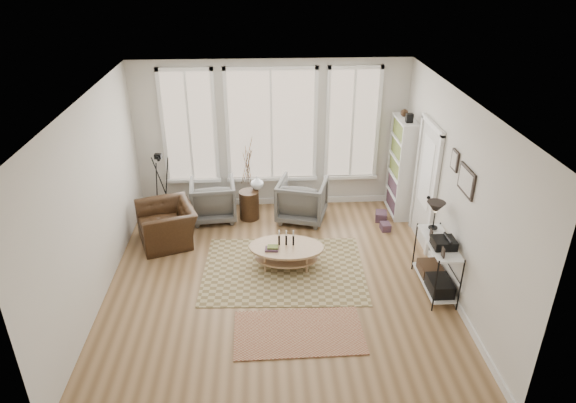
{
  "coord_description": "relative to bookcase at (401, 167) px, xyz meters",
  "views": [
    {
      "loc": [
        -0.19,
        -6.61,
        4.73
      ],
      "look_at": [
        0.2,
        0.6,
        1.1
      ],
      "focal_mm": 32.0,
      "sensor_mm": 36.0,
      "label": 1
    }
  ],
  "objects": [
    {
      "name": "armchair_right",
      "position": [
        -1.89,
        -0.18,
        -0.55
      ],
      "size": [
        1.08,
        1.1,
        0.81
      ],
      "primitive_type": "imported",
      "rotation": [
        0.0,
        0.0,
        2.86
      ],
      "color": "#605F5B",
      "rests_on": "ground"
    },
    {
      "name": "vase",
      "position": [
        -2.74,
        0.03,
        -0.27
      ],
      "size": [
        0.28,
        0.28,
        0.26
      ],
      "primitive_type": "imported",
      "rotation": [
        0.0,
        0.0,
        0.13
      ],
      "color": "silver",
      "rests_on": "side_table"
    },
    {
      "name": "wall_art",
      "position": [
        0.14,
        -2.49,
        0.92
      ],
      "size": [
        0.04,
        0.88,
        0.44
      ],
      "color": "black",
      "rests_on": "ground"
    },
    {
      "name": "armchair_left",
      "position": [
        -3.58,
        -0.06,
        -0.57
      ],
      "size": [
        0.91,
        0.93,
        0.78
      ],
      "primitive_type": "imported",
      "rotation": [
        0.0,
        0.0,
        3.24
      ],
      "color": "#605F5B",
      "rests_on": "ground"
    },
    {
      "name": "low_shelf",
      "position": [
        -0.06,
        -2.52,
        -0.44
      ],
      "size": [
        0.38,
        1.08,
        1.3
      ],
      "color": "white",
      "rests_on": "ground"
    },
    {
      "name": "room",
      "position": [
        -2.42,
        -2.2,
        0.47
      ],
      "size": [
        5.5,
        5.54,
        2.9
      ],
      "color": "#947049",
      "rests_on": "ground"
    },
    {
      "name": "rug_main",
      "position": [
        -2.32,
        -1.91,
        -0.95
      ],
      "size": [
        2.66,
        2.04,
        0.01
      ],
      "primitive_type": "cube",
      "rotation": [
        0.0,
        0.0,
        -0.04
      ],
      "color": "brown",
      "rests_on": "ground"
    },
    {
      "name": "book_stack_far",
      "position": [
        -0.39,
        -0.7,
        -0.89
      ],
      "size": [
        0.18,
        0.22,
        0.14
      ],
      "primitive_type": "cube",
      "rotation": [
        0.0,
        0.0,
        0.06
      ],
      "color": "maroon",
      "rests_on": "ground"
    },
    {
      "name": "coffee_table",
      "position": [
        -2.28,
        -1.8,
        -0.66
      ],
      "size": [
        1.27,
        0.88,
        0.55
      ],
      "color": "tan",
      "rests_on": "ground"
    },
    {
      "name": "book_stack_near",
      "position": [
        -0.39,
        -0.32,
        -0.87
      ],
      "size": [
        0.26,
        0.3,
        0.17
      ],
      "primitive_type": "cube",
      "rotation": [
        0.0,
        0.0,
        -0.2
      ],
      "color": "maroon",
      "rests_on": "ground"
    },
    {
      "name": "side_table",
      "position": [
        -2.89,
        -0.1,
        -0.2
      ],
      "size": [
        0.37,
        0.37,
        1.57
      ],
      "color": "#342011",
      "rests_on": "ground"
    },
    {
      "name": "bookcase",
      "position": [
        0.0,
        0.0,
        0.0
      ],
      "size": [
        0.31,
        0.85,
        2.06
      ],
      "color": "white",
      "rests_on": "ground"
    },
    {
      "name": "tripod_camera",
      "position": [
        -4.54,
        0.06,
        -0.36
      ],
      "size": [
        0.46,
        0.46,
        1.29
      ],
      "color": "black",
      "rests_on": "ground"
    },
    {
      "name": "rug_runner",
      "position": [
        -2.19,
        -3.43,
        -0.94
      ],
      "size": [
        1.76,
        1.0,
        0.01
      ],
      "primitive_type": "cube",
      "rotation": [
        0.0,
        0.0,
        0.02
      ],
      "color": "maroon",
      "rests_on": "ground"
    },
    {
      "name": "accent_chair",
      "position": [
        -4.32,
        -0.89,
        -0.62
      ],
      "size": [
        1.29,
        1.21,
        0.68
      ],
      "primitive_type": "imported",
      "rotation": [
        0.0,
        0.0,
        -1.23
      ],
      "color": "#342011",
      "rests_on": "ground"
    },
    {
      "name": "door",
      "position": [
        0.13,
        -1.08,
        0.17
      ],
      "size": [
        0.09,
        1.06,
        2.22
      ],
      "color": "silver",
      "rests_on": "ground"
    },
    {
      "name": "bay_window",
      "position": [
        -2.44,
        0.49,
        0.65
      ],
      "size": [
        4.14,
        0.12,
        2.24
      ],
      "color": "tan",
      "rests_on": "ground"
    }
  ]
}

